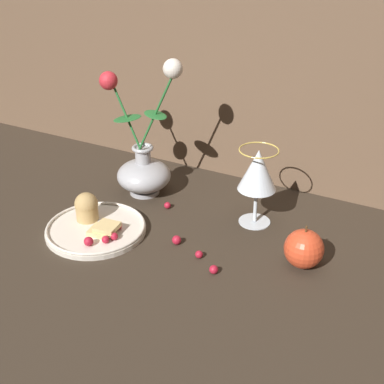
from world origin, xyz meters
TOP-DOWN VIEW (x-y plane):
  - ground_plane at (0.00, 0.00)m, footprint 2.40×2.40m
  - vase at (-0.17, 0.10)m, footprint 0.21×0.12m
  - plate_with_pastries at (-0.18, -0.09)m, footprint 0.21×0.21m
  - wine_glass at (0.11, 0.10)m, footprint 0.08×0.08m
  - apple_beside_vase at (0.24, -0.01)m, footprint 0.07×0.07m
  - berry_near_plate at (-0.09, 0.06)m, footprint 0.01×0.01m
  - berry_front_center at (0.11, -0.11)m, footprint 0.02×0.02m
  - berry_by_glass_stem at (0.00, -0.05)m, footprint 0.02×0.02m
  - berry_under_candlestick at (0.06, -0.08)m, footprint 0.02×0.02m

SIDE VIEW (x-z plane):
  - ground_plane at x=0.00m, z-range 0.00..0.00m
  - berry_near_plate at x=-0.09m, z-range 0.00..0.01m
  - berry_under_candlestick at x=0.06m, z-range 0.00..0.02m
  - berry_front_center at x=0.11m, z-range 0.00..0.02m
  - berry_by_glass_stem at x=0.00m, z-range 0.00..0.02m
  - plate_with_pastries at x=-0.18m, z-range -0.02..0.05m
  - apple_beside_vase at x=0.24m, z-range -0.01..0.08m
  - vase at x=-0.17m, z-range -0.09..0.24m
  - wine_glass at x=0.11m, z-range 0.03..0.20m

